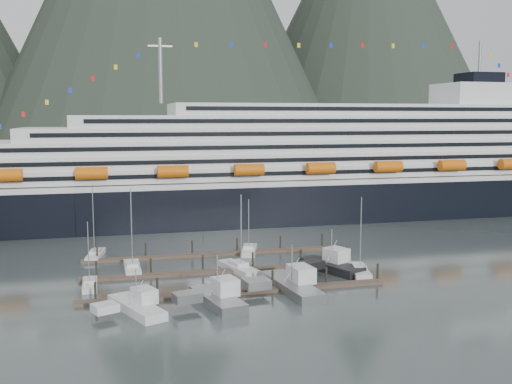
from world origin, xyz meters
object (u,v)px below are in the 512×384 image
cruise_ship (312,172)px  sailboat_b (132,268)px  sailboat_c (238,268)px  trawler_a (136,306)px  sailboat_e (95,255)px  trawler_b (217,298)px  trawler_c (291,285)px  sailboat_a (90,285)px  sailboat_f (249,251)px  sailboat_h (359,271)px  trawler_e (331,265)px

cruise_ship → sailboat_b: size_ratio=13.66×
sailboat_c → trawler_a: 26.19m
sailboat_e → trawler_b: (17.39, -34.60, 0.56)m
trawler_a → trawler_c: trawler_c is taller
sailboat_a → sailboat_f: 34.99m
sailboat_f → trawler_a: sailboat_f is taller
trawler_b → trawler_c: size_ratio=0.80×
sailboat_e → sailboat_h: sailboat_e is taller
sailboat_a → sailboat_c: sailboat_c is taller
sailboat_c → trawler_c: size_ratio=0.89×
sailboat_c → sailboat_h: size_ratio=1.01×
sailboat_e → sailboat_h: bearing=-109.0°
cruise_ship → trawler_b: bearing=-119.3°
sailboat_b → trawler_c: size_ratio=0.96×
sailboat_f → sailboat_h: sailboat_h is taller
sailboat_e → trawler_b: bearing=-144.2°
cruise_ship → trawler_c: (-26.57, -65.60, -11.05)m
trawler_c → sailboat_e: bearing=37.0°
trawler_e → sailboat_a: bearing=65.6°
sailboat_a → trawler_b: bearing=-127.8°
sailboat_c → sailboat_e: (-24.57, 16.72, -0.01)m
sailboat_c → sailboat_h: sailboat_c is taller
sailboat_c → sailboat_h: 21.01m
sailboat_e → trawler_c: sailboat_e is taller
sailboat_h → trawler_c: 16.13m
cruise_ship → sailboat_e: size_ratio=14.16×
sailboat_a → trawler_a: size_ratio=0.89×
trawler_a → sailboat_f: bearing=-59.6°
sailboat_e → cruise_ship: bearing=-49.1°
sailboat_f → sailboat_h: (14.68, -20.29, 0.02)m
sailboat_b → trawler_b: sailboat_b is taller
sailboat_a → trawler_a: 15.58m
sailboat_e → sailboat_h: (44.39, -23.70, 0.01)m
sailboat_a → trawler_e: (40.96, 0.17, 0.62)m
sailboat_a → sailboat_f: (30.32, 17.48, 0.02)m
sailboat_h → trawler_a: (-38.52, -11.35, 0.43)m
trawler_b → trawler_e: 26.84m
sailboat_h → sailboat_f: bearing=48.7°
sailboat_a → sailboat_c: size_ratio=0.78×
trawler_a → trawler_b: bearing=-110.4°
sailboat_c → trawler_b: 19.27m
cruise_ship → trawler_e: size_ratio=15.91×
trawler_b → trawler_c: bearing=-85.5°
sailboat_a → sailboat_b: 11.35m
trawler_e → cruise_ship: bearing=-40.7°
cruise_ship → sailboat_a: size_ratio=18.92×
sailboat_f → trawler_e: size_ratio=0.86×
sailboat_a → cruise_ship: bearing=-46.1°
trawler_e → sailboat_b: bearing=50.9°
sailboat_e → trawler_e: (40.35, -20.71, 0.58)m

